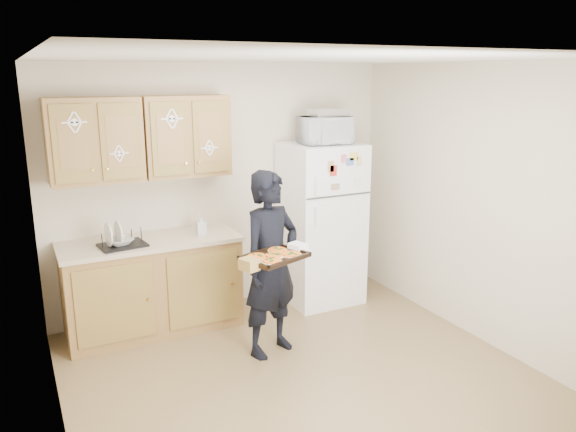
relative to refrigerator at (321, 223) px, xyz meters
The scene contains 24 objects.
floor 1.92m from the refrigerator, 123.60° to the right, with size 3.60×3.60×0.00m, color brown.
ceiling 2.38m from the refrigerator, 123.60° to the right, with size 3.60×3.60×0.00m, color white.
wall_back 1.10m from the refrigerator, 158.72° to the left, with size 3.60×0.04×2.50m, color beige.
wall_front 3.39m from the refrigerator, 106.39° to the right, with size 3.60×0.04×2.50m, color beige.
wall_left 3.13m from the refrigerator, 152.53° to the right, with size 0.04×3.60×2.50m, color beige.
wall_right 1.71m from the refrigerator, 59.27° to the right, with size 0.04×3.60×2.50m, color beige.
refrigerator is the anchor object (origin of this frame).
base_cabinet 1.85m from the refrigerator, behind, with size 1.60×0.60×0.86m, color brown.
countertop 1.80m from the refrigerator, behind, with size 1.64×0.64×0.04m, color #C2B495.
upper_cab_left 2.41m from the refrigerator, behind, with size 0.80×0.33×0.75m, color brown.
upper_cab_right 1.70m from the refrigerator, behind, with size 0.80×0.33×0.75m, color brown.
cereal_box 0.89m from the refrigerator, 24.99° to the left, with size 0.20×0.07×0.32m, color #E1C04F.
person 1.30m from the refrigerator, 139.06° to the right, with size 0.59×0.39×1.62m, color black.
baking_tray 1.57m from the refrigerator, 133.64° to the right, with size 0.49×0.36×0.04m, color black.
pizza_front_left 1.71m from the refrigerator, 132.93° to the right, with size 0.16×0.16×0.02m, color orange.
pizza_front_right 1.51m from the refrigerator, 128.93° to the right, with size 0.16×0.16×0.02m, color orange.
pizza_back_left 1.64m from the refrigerator, 137.98° to the right, with size 0.16×0.16×0.02m, color orange.
pizza_back_right 1.44m from the refrigerator, 134.49° to the right, with size 0.16×0.16×0.02m, color orange.
pizza_center 1.57m from the refrigerator, 133.64° to the right, with size 0.16×0.16×0.02m, color orange.
microwave 0.99m from the refrigerator, 87.97° to the right, with size 0.50×0.34×0.28m, color white.
foil_pan 1.17m from the refrigerator, 18.92° to the right, with size 0.36×0.25×0.08m, color silver.
dish_rack 2.07m from the refrigerator, behind, with size 0.39×0.29×0.16m, color black.
bowl 2.09m from the refrigerator, behind, with size 0.23×0.23×0.06m, color silver.
soap_bottle 1.33m from the refrigerator, behind, with size 0.09×0.09×0.20m, color white.
Camera 1 is at (-1.95, -3.55, 2.40)m, focal length 35.00 mm.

